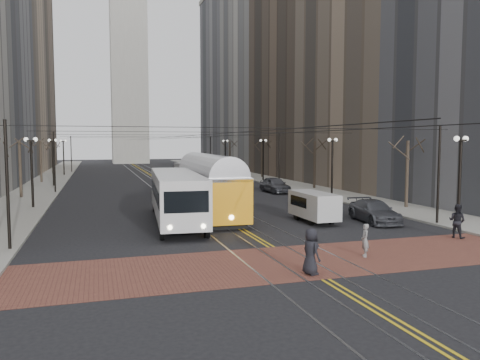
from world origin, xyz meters
TOP-DOWN VIEW (x-y plane):
  - ground at (0.00, 0.00)m, footprint 260.00×260.00m
  - sidewalk_left at (-15.00, 45.00)m, footprint 5.00×140.00m
  - sidewalk_right at (15.00, 45.00)m, footprint 5.00×140.00m
  - crosswalk_band at (0.00, -4.00)m, footprint 25.00×6.00m
  - streetcar_rails at (0.00, 45.00)m, footprint 4.80×130.00m
  - centre_lines at (0.00, 45.00)m, footprint 0.42×130.00m
  - building_left_far at (-25.50, 86.00)m, footprint 16.00×20.00m
  - building_right_mid at (25.50, 46.00)m, footprint 16.00×20.00m
  - building_right_midfar at (27.50, 66.00)m, footprint 20.00×20.00m
  - building_right_far at (25.50, 86.00)m, footprint 16.00×20.00m
  - clock_tower at (0.00, 102.00)m, footprint 12.00×12.00m
  - lamp_posts at (-0.00, 28.75)m, footprint 27.60×57.20m
  - street_trees at (0.00, 35.25)m, footprint 31.68×53.28m
  - trolley_wires at (0.00, 34.83)m, footprint 25.96×120.00m
  - transit_bus at (-3.50, 8.00)m, footprint 3.93×13.76m
  - streetcar at (-0.50, 11.11)m, footprint 3.45×15.03m
  - rear_bus at (1.80, 23.64)m, footprint 3.89×12.29m
  - cargo_van at (5.53, 5.40)m, footprint 1.83×4.65m
  - sedan_grey at (9.87, 23.72)m, footprint 2.26×5.08m
  - sedan_parked at (9.50, 4.15)m, footprint 2.70×5.38m
  - pedestrian_a at (-0.26, -6.17)m, footprint 0.78×1.04m
  - pedestrian_b at (3.54, -4.19)m, footprint 0.54×0.66m
  - pedestrian_c at (11.00, -1.88)m, footprint 1.05×1.16m

SIDE VIEW (x-z plane):
  - ground at x=0.00m, z-range 0.00..0.00m
  - streetcar_rails at x=0.00m, z-range 0.00..0.01m
  - crosswalk_band at x=0.00m, z-range 0.00..0.01m
  - centre_lines at x=0.00m, z-range 0.01..0.01m
  - sidewalk_left at x=-15.00m, z-range 0.00..0.15m
  - sidewalk_right at x=15.00m, z-range 0.00..0.15m
  - sedan_parked at x=9.50m, z-range 0.00..1.50m
  - pedestrian_b at x=3.54m, z-range 0.01..1.59m
  - sedan_grey at x=9.87m, z-range 0.00..1.70m
  - pedestrian_a at x=-0.26m, z-range 0.01..1.95m
  - pedestrian_c at x=11.00m, z-range 0.01..1.96m
  - cargo_van at x=5.53m, z-range 0.00..2.05m
  - rear_bus at x=1.80m, z-range 0.00..3.15m
  - transit_bus at x=-3.50m, z-range 0.00..3.39m
  - streetcar at x=-0.50m, z-range 0.00..3.52m
  - street_trees at x=0.00m, z-range 0.00..5.60m
  - lamp_posts at x=0.00m, z-range 0.00..5.60m
  - trolley_wires at x=0.00m, z-range 0.47..7.07m
  - building_right_mid at x=25.50m, z-range 0.00..34.00m
  - building_left_far at x=-25.50m, z-range 0.00..40.00m
  - building_right_far at x=25.50m, z-range 0.00..40.00m
  - building_right_midfar at x=27.50m, z-range 0.00..52.00m
  - clock_tower at x=0.00m, z-range 2.96..68.96m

